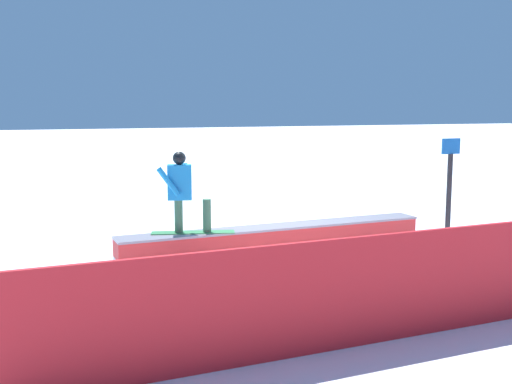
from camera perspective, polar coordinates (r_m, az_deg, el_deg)
name	(u,v)px	position (r m, az deg, el deg)	size (l,w,h in m)	color
ground_plane	(276,253)	(11.48, 1.85, -5.53)	(120.00, 120.00, 0.00)	white
grind_box	(276,241)	(11.43, 1.85, -4.42)	(5.82, 0.83, 0.50)	red
snowboarder	(183,189)	(10.68, -6.63, 0.23)	(1.43, 0.63, 1.39)	#35844B
safety_fence	(420,283)	(7.61, 14.65, -7.98)	(9.31, 0.06, 1.24)	red
trail_marker	(449,187)	(12.78, 17.09, 0.44)	(0.40, 0.10, 2.02)	#262628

